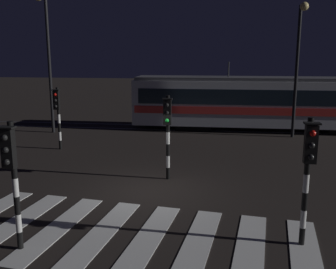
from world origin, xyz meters
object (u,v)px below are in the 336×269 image
Objects in this scene: traffic_light_corner_near_right at (308,164)px; traffic_light_median_centre at (168,125)px; street_lamp_trackside_left at (47,49)px; traffic_light_corner_far_left at (58,109)px; street_lamp_trackside_right at (298,55)px; traffic_light_kerb_mid_left at (12,168)px; tram at (268,102)px.

traffic_light_corner_near_right is 1.01× the size of traffic_light_median_centre.
traffic_light_median_centre is 11.45m from street_lamp_trackside_left.
street_lamp_trackside_right is at bearing 19.55° from traffic_light_corner_far_left.
traffic_light_corner_near_right is at bearing 9.10° from traffic_light_kerb_mid_left.
traffic_light_corner_far_left is at bearing -160.45° from street_lamp_trackside_right.
street_lamp_trackside_left is (-11.90, 12.41, 2.80)m from traffic_light_corner_near_right.
tram is at bearing 64.68° from traffic_light_median_centre.
traffic_light_corner_near_right reaches higher than traffic_light_median_centre.
traffic_light_corner_far_left is (-9.83, 8.62, -0.10)m from traffic_light_corner_near_right.
traffic_light_kerb_mid_left is at bearing -170.90° from traffic_light_corner_near_right.
traffic_light_median_centre is at bearing -115.32° from tram.
traffic_light_kerb_mid_left is 10.17m from traffic_light_corner_far_left.
traffic_light_corner_far_left is at bearing -61.31° from street_lamp_trackside_left.
street_lamp_trackside_left is at bearing 110.67° from traffic_light_kerb_mid_left.
traffic_light_kerb_mid_left reaches higher than traffic_light_corner_far_left.
street_lamp_trackside_right is 3.69m from tram.
street_lamp_trackside_left is at bearing -168.91° from tram.
traffic_light_median_centre is at bearing 63.63° from traffic_light_kerb_mid_left.
street_lamp_trackside_left reaches higher than traffic_light_corner_far_left.
traffic_light_kerb_mid_left is 6.90m from traffic_light_corner_near_right.
tram is (12.80, 2.51, -3.17)m from street_lamp_trackside_left.
traffic_light_kerb_mid_left is 14.71m from street_lamp_trackside_left.
street_lamp_trackside_right is (11.91, 4.23, 2.56)m from traffic_light_corner_far_left.
traffic_light_kerb_mid_left is at bearing -69.33° from street_lamp_trackside_left.
traffic_light_median_centre is at bearing -33.83° from traffic_light_corner_far_left.
street_lamp_trackside_right is at bearing 1.81° from street_lamp_trackside_left.
street_lamp_trackside_right reaches higher than traffic_light_corner_near_right.
traffic_light_kerb_mid_left is 0.44× the size of street_lamp_trackside_right.
traffic_light_corner_far_left is 12.89m from street_lamp_trackside_right.
street_lamp_trackside_right is (13.98, 0.44, -0.35)m from street_lamp_trackside_left.
traffic_light_corner_near_right is 0.19× the size of tram.
traffic_light_median_centre is 0.19× the size of tram.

